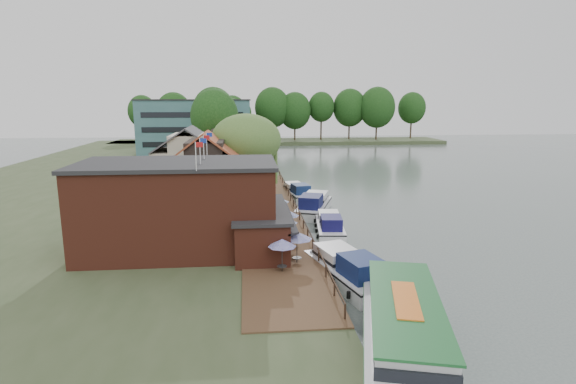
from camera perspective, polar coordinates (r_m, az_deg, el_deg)
name	(u,v)px	position (r m, az deg, el deg)	size (l,w,h in m)	color
ground	(369,252)	(40.16, 10.28, -7.46)	(260.00, 260.00, 0.00)	#4F5B58
land_bank	(122,181)	(75.13, -20.30, 1.28)	(50.00, 140.00, 1.00)	#384728
quay_deck	(271,214)	(48.08, -2.15, -2.80)	(6.00, 50.00, 0.10)	#47301E
quay_rail	(296,208)	(48.67, 0.99, -2.07)	(0.20, 49.00, 1.00)	black
pub	(204,206)	(36.63, -10.60, -1.75)	(20.00, 11.00, 7.30)	maroon
hotel_block	(196,126)	(107.28, -11.63, 8.20)	(25.40, 12.40, 12.30)	#38666B
cottage_a	(207,170)	(51.28, -10.29, 2.72)	(8.60, 7.60, 8.50)	black
cottage_b	(190,159)	(61.45, -12.32, 4.07)	(9.60, 8.60, 8.50)	beige
cottage_c	(223,152)	(70.02, -8.20, 5.11)	(7.60, 7.60, 8.50)	black
willow	(247,156)	(55.92, -5.29, 4.57)	(8.60, 8.60, 10.43)	#476B2D
umbrella_0	(282,255)	(31.83, -0.75, -8.02)	(2.02, 2.02, 2.38)	#1E1B94
umbrella_1	(297,247)	(33.47, 1.14, -7.03)	(2.27, 2.27, 2.38)	navy
umbrella_2	(286,230)	(37.66, -0.29, -4.90)	(2.00, 2.00, 2.38)	navy
umbrella_3	(287,223)	(40.00, -0.15, -3.92)	(2.20, 2.20, 2.38)	navy
umbrella_4	(275,217)	(42.10, -1.66, -3.13)	(2.06, 2.06, 2.38)	#1B2396
umbrella_5	(278,208)	(45.36, -1.34, -2.06)	(2.34, 2.34, 2.38)	navy
cruiser_0	(347,266)	(33.08, 7.52, -9.25)	(3.34, 10.33, 2.52)	white
cruiser_1	(330,223)	(44.74, 5.33, -3.92)	(2.88, 8.93, 2.13)	white
cruiser_2	(314,202)	(52.55, 3.31, -1.34)	(3.33, 10.28, 2.51)	silver
cruiser_3	(297,190)	(60.61, 1.13, 0.25)	(2.95, 9.14, 2.19)	silver
tour_boat	(406,336)	(23.79, 14.73, -17.24)	(4.21, 14.99, 3.27)	silver
swan	(391,318)	(28.51, 12.91, -15.28)	(0.44, 0.44, 0.44)	white
bank_tree_0	(215,131)	(77.06, -9.26, 7.68)	(8.00, 8.00, 13.93)	#143811
bank_tree_1	(214,126)	(87.22, -9.35, 8.29)	(8.13, 8.13, 14.49)	#143811
bank_tree_2	(223,132)	(93.45, -8.27, 7.54)	(6.98, 6.98, 11.27)	#143811
bank_tree_3	(215,121)	(115.55, -9.30, 8.85)	(8.40, 8.40, 13.66)	#143811
bank_tree_4	(240,123)	(120.75, -6.12, 8.72)	(6.14, 6.14, 12.32)	#143811
bank_tree_5	(231,121)	(129.86, -7.30, 8.99)	(8.84, 8.84, 12.79)	#143811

